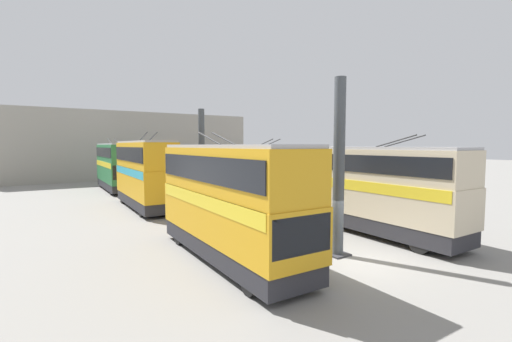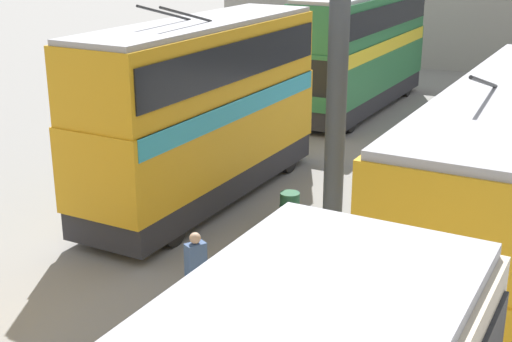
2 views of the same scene
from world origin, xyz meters
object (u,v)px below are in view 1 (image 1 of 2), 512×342
bus_right_mid (145,170)px  person_aisle_midway (216,202)px  bus_left_near (379,185)px  bus_right_far (116,164)px  bus_left_far (259,171)px  person_by_right_row (324,255)px  oil_drum (183,200)px  bus_right_near (229,195)px

bus_right_mid → person_aisle_midway: bearing=-149.1°
bus_left_near → bus_right_far: size_ratio=0.92×
bus_left_far → bus_right_far: (15.41, 8.84, 0.16)m
bus_left_far → person_by_right_row: bearing=155.8°
oil_drum → person_aisle_midway: bearing=-175.0°
bus_right_near → person_by_right_row: 4.66m
bus_right_near → bus_right_far: 26.93m
bus_left_near → bus_left_far: 12.20m
person_aisle_midway → bus_right_mid: bearing=-32.2°
bus_left_near → bus_right_mid: bearing=30.7°
bus_left_far → person_aisle_midway: bearing=118.9°
oil_drum → bus_right_mid: bearing=84.2°
bus_left_far → person_by_right_row: size_ratio=6.51×
bus_right_near → oil_drum: 14.44m
bus_right_mid → bus_right_near: bearing=180.0°
bus_left_near → person_aisle_midway: bus_left_near is taller
bus_right_near → bus_right_far: bus_right_far is taller
bus_right_near → bus_right_far: size_ratio=0.95×
bus_right_mid → person_by_right_row: size_ratio=5.78×
bus_left_far → person_aisle_midway: bus_left_far is taller
bus_left_far → oil_drum: size_ratio=13.40×
bus_right_far → bus_right_near: bearing=-180.0°
bus_right_far → person_aisle_midway: 18.82m
bus_right_mid → bus_right_far: bearing=0.0°
bus_right_near → person_aisle_midway: (8.53, -3.42, -1.84)m
bus_left_far → bus_right_mid: size_ratio=1.13×
bus_left_near → person_by_right_row: size_ratio=5.71×
bus_right_mid → person_aisle_midway: (-5.71, -3.42, -2.02)m
bus_left_near → bus_right_near: bus_right_near is taller
bus_right_far → oil_drum: bus_right_far is taller
bus_left_near → person_by_right_row: bearing=114.1°
person_by_right_row → oil_drum: (17.68, -0.94, -0.47)m
bus_left_far → oil_drum: bus_left_far is taller
bus_left_near → bus_right_far: bus_right_far is taller
bus_left_far → person_aisle_midway: (-2.99, 5.43, -1.78)m
bus_left_near → bus_left_far: bearing=-0.0°
bus_right_near → bus_right_mid: 14.24m
person_aisle_midway → oil_drum: (5.41, 0.48, -0.56)m
person_by_right_row → bus_right_near: bearing=-105.7°
bus_right_mid → person_by_right_row: 18.21m
bus_left_far → oil_drum: bearing=67.7°
bus_left_near → oil_drum: 15.94m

